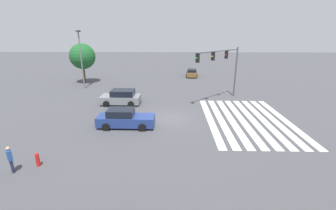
# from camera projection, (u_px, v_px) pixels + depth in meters

# --- Properties ---
(ground_plane) EXTENTS (143.27, 143.27, 0.00)m
(ground_plane) POSITION_uv_depth(u_px,v_px,m) (168.00, 119.00, 20.47)
(ground_plane) COLOR #47474C
(crosswalk_markings) EXTENTS (11.43, 7.25, 0.01)m
(crosswalk_markings) POSITION_uv_depth(u_px,v_px,m) (247.00, 119.00, 20.30)
(crosswalk_markings) COLOR silver
(crosswalk_markings) RESTS_ON ground_plane
(traffic_signal_mast) EXTENTS (5.55, 5.55, 5.87)m
(traffic_signal_mast) POSITION_uv_depth(u_px,v_px,m) (223.00, 62.00, 24.61)
(traffic_signal_mast) COLOR #47474C
(traffic_signal_mast) RESTS_ON ground_plane
(car_0) EXTENTS (2.23, 4.24, 1.61)m
(car_0) POSITION_uv_depth(u_px,v_px,m) (121.00, 97.00, 24.35)
(car_0) COLOR gray
(car_0) RESTS_ON ground_plane
(car_1) EXTENTS (1.97, 4.69, 1.54)m
(car_1) POSITION_uv_depth(u_px,v_px,m) (125.00, 119.00, 18.53)
(car_1) COLOR navy
(car_1) RESTS_ON ground_plane
(car_2) EXTENTS (4.53, 2.17, 1.33)m
(car_2) POSITION_uv_depth(u_px,v_px,m) (192.00, 73.00, 39.92)
(car_2) COLOR brown
(car_2) RESTS_ON ground_plane
(pedestrian) EXTENTS (0.41, 0.41, 1.61)m
(pedestrian) POSITION_uv_depth(u_px,v_px,m) (10.00, 158.00, 12.37)
(pedestrian) COLOR #232842
(pedestrian) RESTS_ON ground_plane
(street_light_pole_b) EXTENTS (0.80, 0.36, 7.74)m
(street_light_pole_b) POSITION_uv_depth(u_px,v_px,m) (81.00, 55.00, 30.03)
(street_light_pole_b) COLOR slate
(street_light_pole_b) RESTS_ON ground_plane
(tree_corner_a) EXTENTS (3.78, 3.78, 5.95)m
(tree_corner_a) POSITION_uv_depth(u_px,v_px,m) (82.00, 56.00, 33.63)
(tree_corner_a) COLOR brown
(tree_corner_a) RESTS_ON ground_plane
(fire_hydrant) EXTENTS (0.22, 0.22, 0.86)m
(fire_hydrant) POSITION_uv_depth(u_px,v_px,m) (38.00, 159.00, 13.12)
(fire_hydrant) COLOR red
(fire_hydrant) RESTS_ON ground_plane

